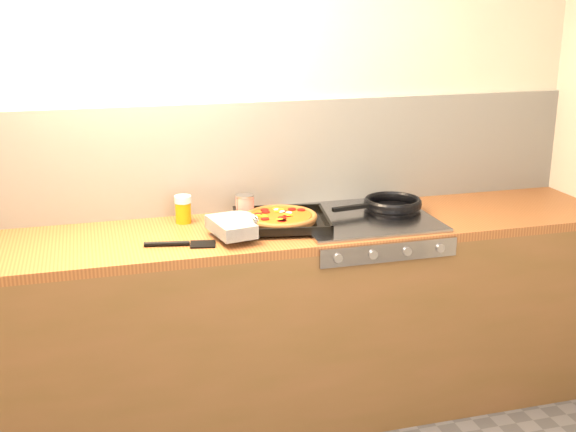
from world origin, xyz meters
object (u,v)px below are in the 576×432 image
object	(u,v)px
frying_pan	(391,204)
tomato_can	(245,208)
juice_glass	(183,209)
pizza_on_tray	(267,220)

from	to	relation	value
frying_pan	tomato_can	size ratio (longest dim) A/B	3.95
frying_pan	juice_glass	xyz separation A→B (m)	(-0.94, 0.10, 0.02)
pizza_on_tray	juice_glass	bearing A→B (deg)	149.09
frying_pan	tomato_can	xyz separation A→B (m)	(-0.67, 0.07, 0.02)
frying_pan	pizza_on_tray	bearing A→B (deg)	-171.44
pizza_on_tray	juice_glass	size ratio (longest dim) A/B	4.55
tomato_can	juice_glass	distance (m)	0.27
tomato_can	juice_glass	world-z (taller)	juice_glass
juice_glass	pizza_on_tray	bearing A→B (deg)	-30.91
pizza_on_tray	juice_glass	xyz separation A→B (m)	(-0.33, 0.20, 0.02)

